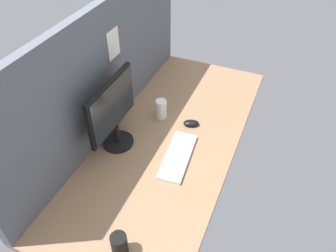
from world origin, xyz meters
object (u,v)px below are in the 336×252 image
(mug_ceramic_white, at_px, (161,109))
(mouse, at_px, (191,123))
(monitor, at_px, (113,111))
(keyboard, at_px, (178,156))
(mug_black_travel, at_px, (119,244))

(mug_ceramic_white, bearing_deg, mouse, -91.77)
(mug_ceramic_white, bearing_deg, monitor, 155.69)
(keyboard, height_order, mug_ceramic_white, mug_ceramic_white)
(keyboard, distance_m, mouse, 0.29)
(mug_ceramic_white, distance_m, mug_black_travel, 0.92)
(monitor, height_order, keyboard, monitor)
(monitor, xyz_separation_m, mug_black_travel, (-0.58, -0.34, -0.18))
(keyboard, relative_size, mouse, 3.85)
(monitor, relative_size, mouse, 4.44)
(keyboard, bearing_deg, monitor, 88.43)
(mouse, xyz_separation_m, mug_ceramic_white, (0.01, 0.20, 0.05))
(mouse, relative_size, mug_black_travel, 0.85)
(monitor, bearing_deg, mug_ceramic_white, -24.31)
(monitor, relative_size, keyboard, 1.15)
(keyboard, distance_m, mug_ceramic_white, 0.37)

